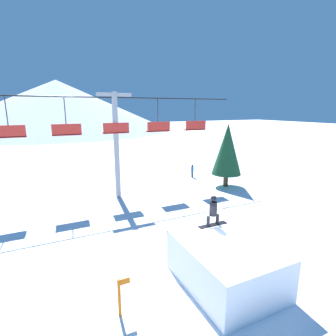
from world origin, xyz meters
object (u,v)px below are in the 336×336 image
(snow_ramp, at_px, (226,264))
(distant_skier, at_px, (192,170))
(pine_tree_near, at_px, (227,149))
(snowboarder, at_px, (213,210))
(trail_marker, at_px, (120,296))

(snow_ramp, xyz_separation_m, distant_skier, (6.85, 13.88, -0.15))
(snow_ramp, relative_size, pine_tree_near, 0.73)
(pine_tree_near, relative_size, distant_skier, 4.25)
(snowboarder, height_order, distant_skier, snowboarder)
(distant_skier, bearing_deg, pine_tree_near, -74.81)
(snowboarder, height_order, trail_marker, snowboarder)
(snowboarder, bearing_deg, trail_marker, -162.90)
(trail_marker, bearing_deg, distant_skier, 51.80)
(snow_ramp, height_order, pine_tree_near, pine_tree_near)
(snow_ramp, xyz_separation_m, snowboarder, (0.44, 1.50, 1.47))
(snowboarder, xyz_separation_m, pine_tree_near, (7.43, 8.63, 0.85))
(snow_ramp, relative_size, snowboarder, 2.90)
(snowboarder, relative_size, distant_skier, 1.08)
(pine_tree_near, bearing_deg, snowboarder, -130.73)
(distant_skier, bearing_deg, snowboarder, -117.40)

